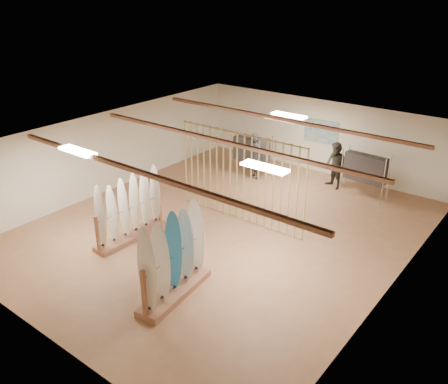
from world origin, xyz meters
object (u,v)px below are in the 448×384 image
Objects in this scene: rack_right at (174,269)px; shopper_b at (336,163)px; clothing_rack_b at (365,168)px; rack_left at (130,218)px; shopper_a at (255,153)px; clothing_rack_a at (252,149)px.

rack_right is 8.16m from shopper_b.
shopper_b is at bearing 177.57° from clothing_rack_b.
shopper_b is (2.95, 6.94, 0.30)m from rack_left.
shopper_a is 2.94m from shopper_b.
rack_right is 1.18× the size of shopper_a.
shopper_b is at bearing 81.99° from rack_right.
clothing_rack_a is (-2.95, 7.37, 0.30)m from rack_right.
rack_left is 1.25× the size of shopper_b.
rack_left reaches higher than clothing_rack_a.
shopper_b reaches higher than clothing_rack_b.
shopper_b is at bearing 2.82° from clothing_rack_a.
rack_left is 7.54m from shopper_b.
rack_right is 8.13m from clothing_rack_b.
clothing_rack_a is at bearing -141.11° from shopper_b.
shopper_a is at bearing -137.15° from shopper_b.
clothing_rack_b is at bearing 61.12° from rack_left.
rack_left is 1.46× the size of clothing_rack_b.
rack_right is 1.46× the size of clothing_rack_a.
rack_right is (2.85, -1.22, 0.08)m from rack_left.
rack_right reaches higher than clothing_rack_a.
shopper_a is at bearing 103.07° from rack_right.
rack_left reaches higher than shopper_b.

